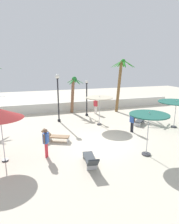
# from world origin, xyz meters

# --- Properties ---
(ground_plane) EXTENTS (56.00, 56.00, 0.00)m
(ground_plane) POSITION_xyz_m (0.00, 0.00, 0.00)
(ground_plane) COLOR beige
(boundary_wall) EXTENTS (25.20, 0.30, 1.02)m
(boundary_wall) POSITION_xyz_m (0.00, 9.98, 0.51)
(boundary_wall) COLOR silver
(boundary_wall) RESTS_ON ground_plane
(patio_umbrella_0) EXTENTS (2.45, 2.45, 3.05)m
(patio_umbrella_0) POSITION_xyz_m (-6.23, -0.43, 2.73)
(patio_umbrella_0) COLOR #333338
(patio_umbrella_0) RESTS_ON ground_plane
(patio_umbrella_1) EXTENTS (2.92, 2.92, 2.33)m
(patio_umbrella_1) POSITION_xyz_m (6.94, 1.51, 2.11)
(patio_umbrella_1) COLOR #333338
(patio_umbrella_1) RESTS_ON ground_plane
(patio_umbrella_2) EXTENTS (2.24, 2.24, 2.65)m
(patio_umbrella_2) POSITION_xyz_m (1.74, -2.20, 2.30)
(patio_umbrella_2) COLOR #333338
(patio_umbrella_2) RESTS_ON ground_plane
(patio_umbrella_3) EXTENTS (2.30, 2.30, 2.60)m
(patio_umbrella_3) POSITION_xyz_m (1.11, 4.11, 2.32)
(patio_umbrella_3) COLOR #333338
(patio_umbrella_3) RESTS_ON ground_plane
(palm_tree_1) EXTENTS (1.78, 1.93, 3.95)m
(palm_tree_1) POSITION_xyz_m (-0.05, 9.16, 2.45)
(palm_tree_1) COLOR brown
(palm_tree_1) RESTS_ON ground_plane
(palm_tree_2) EXTENTS (2.62, 2.62, 5.78)m
(palm_tree_2) POSITION_xyz_m (4.99, 8.08, 3.57)
(palm_tree_2) COLOR brown
(palm_tree_2) RESTS_ON ground_plane
(lamp_post_0) EXTENTS (0.39, 0.39, 4.37)m
(lamp_post_0) POSITION_xyz_m (-2.14, 6.20, 2.79)
(lamp_post_0) COLOR black
(lamp_post_0) RESTS_ON ground_plane
(lamp_post_1) EXTENTS (0.30, 0.30, 3.67)m
(lamp_post_1) POSITION_xyz_m (0.94, 7.36, 2.01)
(lamp_post_1) COLOR black
(lamp_post_1) RESTS_ON ground_plane
(lounge_chair_0) EXTENTS (0.77, 1.94, 0.83)m
(lounge_chair_0) POSITION_xyz_m (-1.83, -2.42, 0.38)
(lounge_chair_0) COLOR #B7B7BC
(lounge_chair_0) RESTS_ON ground_plane
(lounge_chair_1) EXTENTS (1.78, 1.64, 0.83)m
(lounge_chair_1) POSITION_xyz_m (4.74, 3.24, 0.40)
(lounge_chair_1) COLOR #B7B7BC
(lounge_chair_1) RESTS_ON ground_plane
(lounge_chair_2) EXTENTS (1.94, 1.29, 0.84)m
(lounge_chair_2) POSITION_xyz_m (-3.12, 1.53, 0.39)
(lounge_chair_2) COLOR #B7B7BC
(lounge_chair_2) RESTS_ON ground_plane
(guest_0) EXTENTS (0.38, 0.51, 1.73)m
(guest_0) POSITION_xyz_m (-3.95, -0.67, 1.05)
(guest_0) COLOR #D8333F
(guest_0) RESTS_ON ground_plane
(guest_1) EXTENTS (0.44, 0.42, 1.65)m
(guest_1) POSITION_xyz_m (2.09, 7.87, 1.00)
(guest_1) COLOR silver
(guest_1) RESTS_ON ground_plane
(guest_2) EXTENTS (0.33, 0.54, 1.58)m
(guest_2) POSITION_xyz_m (2.91, 1.55, 0.95)
(guest_2) COLOR #26262D
(guest_2) RESTS_ON ground_plane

